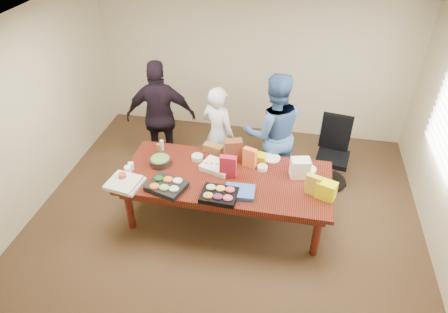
% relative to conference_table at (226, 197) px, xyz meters
% --- Properties ---
extents(floor, '(5.50, 5.00, 0.02)m').
position_rel_conference_table_xyz_m(floor, '(0.00, 0.00, -0.39)').
color(floor, '#47301E').
rests_on(floor, ground).
extents(ceiling, '(5.50, 5.00, 0.02)m').
position_rel_conference_table_xyz_m(ceiling, '(0.00, 0.00, 2.33)').
color(ceiling, white).
rests_on(ceiling, wall_back).
extents(wall_back, '(5.50, 0.04, 2.70)m').
position_rel_conference_table_xyz_m(wall_back, '(0.00, 2.50, 0.98)').
color(wall_back, beige).
rests_on(wall_back, floor).
extents(wall_left, '(0.04, 5.00, 2.70)m').
position_rel_conference_table_xyz_m(wall_left, '(-2.75, 0.00, 0.98)').
color(wall_left, beige).
rests_on(wall_left, floor).
extents(window_blinds, '(0.04, 1.36, 1.00)m').
position_rel_conference_table_xyz_m(window_blinds, '(2.68, 0.60, 1.12)').
color(window_blinds, beige).
rests_on(window_blinds, wall_right).
extents(conference_table, '(2.80, 1.20, 0.75)m').
position_rel_conference_table_xyz_m(conference_table, '(0.00, 0.00, 0.00)').
color(conference_table, '#4C1C0F').
rests_on(conference_table, floor).
extents(office_chair, '(0.63, 0.63, 1.08)m').
position_rel_conference_table_xyz_m(office_chair, '(1.46, 1.07, 0.17)').
color(office_chair, black).
rests_on(office_chair, floor).
extents(person_center, '(0.68, 0.58, 1.58)m').
position_rel_conference_table_xyz_m(person_center, '(-0.30, 0.93, 0.42)').
color(person_center, white).
rests_on(person_center, floor).
extents(person_right, '(1.06, 0.92, 1.87)m').
position_rel_conference_table_xyz_m(person_right, '(0.53, 0.91, 0.56)').
color(person_right, '#395992').
rests_on(person_right, floor).
extents(person_left, '(1.15, 0.65, 1.85)m').
position_rel_conference_table_xyz_m(person_left, '(-1.25, 1.06, 0.55)').
color(person_left, black).
rests_on(person_left, floor).
extents(veggie_tray, '(0.55, 0.49, 0.07)m').
position_rel_conference_table_xyz_m(veggie_tray, '(-0.70, -0.40, 0.41)').
color(veggie_tray, black).
rests_on(veggie_tray, conference_table).
extents(fruit_tray, '(0.46, 0.37, 0.07)m').
position_rel_conference_table_xyz_m(fruit_tray, '(-0.00, -0.44, 0.41)').
color(fruit_tray, black).
rests_on(fruit_tray, conference_table).
extents(sheet_cake, '(0.48, 0.42, 0.07)m').
position_rel_conference_table_xyz_m(sheet_cake, '(-0.15, 0.14, 0.41)').
color(sheet_cake, white).
rests_on(sheet_cake, conference_table).
extents(salad_bowl, '(0.34, 0.34, 0.10)m').
position_rel_conference_table_xyz_m(salad_bowl, '(-0.95, 0.09, 0.42)').
color(salad_bowl, black).
rests_on(salad_bowl, conference_table).
extents(chip_bag_blue, '(0.39, 0.30, 0.06)m').
position_rel_conference_table_xyz_m(chip_bag_blue, '(0.24, -0.32, 0.40)').
color(chip_bag_blue, '#3361B2').
rests_on(chip_bag_blue, conference_table).
extents(chip_bag_red, '(0.22, 0.09, 0.32)m').
position_rel_conference_table_xyz_m(chip_bag_red, '(0.03, 0.00, 0.53)').
color(chip_bag_red, '#B2192D').
rests_on(chip_bag_red, conference_table).
extents(chip_bag_yellow, '(0.20, 0.13, 0.28)m').
position_rel_conference_table_xyz_m(chip_bag_yellow, '(1.13, -0.14, 0.52)').
color(chip_bag_yellow, gold).
rests_on(chip_bag_yellow, conference_table).
extents(chip_bag_orange, '(0.20, 0.14, 0.29)m').
position_rel_conference_table_xyz_m(chip_bag_orange, '(0.28, 0.28, 0.52)').
color(chip_bag_orange, orange).
rests_on(chip_bag_orange, conference_table).
extents(mayo_jar, '(0.10, 0.10, 0.13)m').
position_rel_conference_table_xyz_m(mayo_jar, '(0.20, 0.46, 0.44)').
color(mayo_jar, white).
rests_on(mayo_jar, conference_table).
extents(mustard_bottle, '(0.08, 0.08, 0.18)m').
position_rel_conference_table_xyz_m(mustard_bottle, '(0.19, 0.42, 0.46)').
color(mustard_bottle, '#DDE90C').
rests_on(mustard_bottle, conference_table).
extents(dressing_bottle, '(0.07, 0.07, 0.18)m').
position_rel_conference_table_xyz_m(dressing_bottle, '(-1.04, 0.30, 0.46)').
color(dressing_bottle, brown).
rests_on(dressing_bottle, conference_table).
extents(ranch_bottle, '(0.07, 0.07, 0.16)m').
position_rel_conference_table_xyz_m(ranch_bottle, '(-1.03, 0.42, 0.46)').
color(ranch_bottle, silver).
rests_on(ranch_bottle, conference_table).
extents(banana_bunch, '(0.28, 0.18, 0.09)m').
position_rel_conference_table_xyz_m(banana_bunch, '(0.35, 0.47, 0.42)').
color(banana_bunch, yellow).
rests_on(banana_bunch, conference_table).
extents(bread_loaf, '(0.31, 0.20, 0.12)m').
position_rel_conference_table_xyz_m(bread_loaf, '(-0.29, 0.52, 0.43)').
color(bread_loaf, brown).
rests_on(bread_loaf, conference_table).
extents(kraft_bag, '(0.28, 0.21, 0.32)m').
position_rel_conference_table_xyz_m(kraft_bag, '(0.03, 0.39, 0.53)').
color(kraft_bag, brown).
rests_on(kraft_bag, conference_table).
extents(red_cup, '(0.12, 0.12, 0.13)m').
position_rel_conference_table_xyz_m(red_cup, '(-1.30, -0.39, 0.44)').
color(red_cup, '#BC411E').
rests_on(red_cup, conference_table).
extents(clear_cup_a, '(0.10, 0.10, 0.12)m').
position_rel_conference_table_xyz_m(clear_cup_a, '(-1.30, -0.21, 0.44)').
color(clear_cup_a, white).
rests_on(clear_cup_a, conference_table).
extents(clear_cup_b, '(0.09, 0.09, 0.11)m').
position_rel_conference_table_xyz_m(clear_cup_b, '(-1.30, -0.11, 0.43)').
color(clear_cup_b, white).
rests_on(clear_cup_b, conference_table).
extents(pizza_box_lower, '(0.43, 0.43, 0.04)m').
position_rel_conference_table_xyz_m(pizza_box_lower, '(-1.23, -0.44, 0.40)').
color(pizza_box_lower, silver).
rests_on(pizza_box_lower, conference_table).
extents(pizza_box_upper, '(0.43, 0.43, 0.04)m').
position_rel_conference_table_xyz_m(pizza_box_upper, '(-1.26, -0.47, 0.44)').
color(pizza_box_upper, beige).
rests_on(pizza_box_upper, pizza_box_lower).
extents(plate_a, '(0.27, 0.27, 0.01)m').
position_rel_conference_table_xyz_m(plate_a, '(1.07, 0.36, 0.38)').
color(plate_a, white).
rests_on(plate_a, conference_table).
extents(plate_b, '(0.25, 0.25, 0.02)m').
position_rel_conference_table_xyz_m(plate_b, '(0.56, 0.52, 0.38)').
color(plate_b, white).
rests_on(plate_b, conference_table).
extents(dip_bowl_a, '(0.16, 0.16, 0.06)m').
position_rel_conference_table_xyz_m(dip_bowl_a, '(0.46, 0.24, 0.40)').
color(dip_bowl_a, white).
rests_on(dip_bowl_a, conference_table).
extents(dip_bowl_b, '(0.18, 0.18, 0.06)m').
position_rel_conference_table_xyz_m(dip_bowl_b, '(-0.47, 0.29, 0.41)').
color(dip_bowl_b, beige).
rests_on(dip_bowl_b, conference_table).
extents(grocery_bag_white, '(0.28, 0.23, 0.27)m').
position_rel_conference_table_xyz_m(grocery_bag_white, '(0.96, 0.19, 0.51)').
color(grocery_bag_white, white).
rests_on(grocery_bag_white, conference_table).
extents(grocery_bag_yellow, '(0.27, 0.23, 0.23)m').
position_rel_conference_table_xyz_m(grocery_bag_yellow, '(1.30, -0.18, 0.49)').
color(grocery_bag_yellow, '#FBFC06').
rests_on(grocery_bag_yellow, conference_table).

